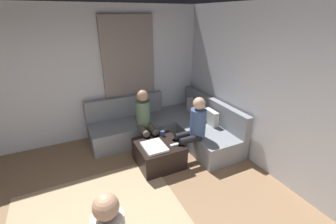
{
  "coord_description": "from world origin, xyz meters",
  "views": [
    {
      "loc": [
        1.78,
        -0.02,
        2.5
      ],
      "look_at": [
        -1.63,
        1.63,
        0.85
      ],
      "focal_mm": 24.09,
      "sensor_mm": 36.0,
      "label": 1
    }
  ],
  "objects_px": {
    "coffee_mug": "(163,133)",
    "game_remote": "(174,145)",
    "ottoman": "(159,153)",
    "person_on_couch_back": "(193,127)",
    "person_on_couch_side": "(145,119)",
    "sectional_couch": "(169,127)"
  },
  "relations": [
    {
      "from": "game_remote",
      "to": "person_on_couch_back",
      "type": "relative_size",
      "value": 0.12
    },
    {
      "from": "ottoman",
      "to": "person_on_couch_back",
      "type": "height_order",
      "value": "person_on_couch_back"
    },
    {
      "from": "person_on_couch_back",
      "to": "coffee_mug",
      "type": "bearing_deg",
      "value": 52.13
    },
    {
      "from": "game_remote",
      "to": "coffee_mug",
      "type": "bearing_deg",
      "value": -174.29
    },
    {
      "from": "sectional_couch",
      "to": "person_on_couch_side",
      "type": "distance_m",
      "value": 0.72
    },
    {
      "from": "ottoman",
      "to": "game_remote",
      "type": "height_order",
      "value": "game_remote"
    },
    {
      "from": "sectional_couch",
      "to": "game_remote",
      "type": "bearing_deg",
      "value": -20.92
    },
    {
      "from": "sectional_couch",
      "to": "person_on_couch_back",
      "type": "xyz_separation_m",
      "value": [
        0.85,
        0.06,
        0.38
      ]
    },
    {
      "from": "ottoman",
      "to": "person_on_couch_back",
      "type": "bearing_deg",
      "value": 78.74
    },
    {
      "from": "game_remote",
      "to": "person_on_couch_side",
      "type": "relative_size",
      "value": 0.12
    },
    {
      "from": "game_remote",
      "to": "person_on_couch_side",
      "type": "distance_m",
      "value": 0.83
    },
    {
      "from": "ottoman",
      "to": "game_remote",
      "type": "xyz_separation_m",
      "value": [
        0.18,
        0.22,
        0.22
      ]
    },
    {
      "from": "sectional_couch",
      "to": "game_remote",
      "type": "distance_m",
      "value": 0.98
    },
    {
      "from": "coffee_mug",
      "to": "person_on_couch_back",
      "type": "relative_size",
      "value": 0.08
    },
    {
      "from": "person_on_couch_back",
      "to": "ottoman",
      "type": "bearing_deg",
      "value": 78.74
    },
    {
      "from": "coffee_mug",
      "to": "game_remote",
      "type": "height_order",
      "value": "coffee_mug"
    },
    {
      "from": "ottoman",
      "to": "coffee_mug",
      "type": "height_order",
      "value": "coffee_mug"
    },
    {
      "from": "sectional_couch",
      "to": "person_on_couch_side",
      "type": "xyz_separation_m",
      "value": [
        0.15,
        -0.59,
        0.38
      ]
    },
    {
      "from": "ottoman",
      "to": "person_on_couch_side",
      "type": "bearing_deg",
      "value": -177.73
    },
    {
      "from": "coffee_mug",
      "to": "person_on_couch_side",
      "type": "distance_m",
      "value": 0.45
    },
    {
      "from": "sectional_couch",
      "to": "person_on_couch_back",
      "type": "bearing_deg",
      "value": 3.7
    },
    {
      "from": "ottoman",
      "to": "person_on_couch_back",
      "type": "xyz_separation_m",
      "value": [
        0.12,
        0.62,
        0.45
      ]
    }
  ]
}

